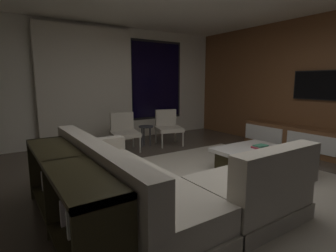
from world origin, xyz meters
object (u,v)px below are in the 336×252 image
Objects in this scene: sectional_couch at (158,188)px; mounted_tv at (318,85)px; book_stack_on_coffee_table at (261,147)px; console_table_behind_couch at (66,191)px; accent_chair_near_window at (168,125)px; accent_chair_by_curtain at (124,130)px; side_stool at (146,130)px; coffee_table at (260,161)px; media_console at (319,144)px.

sectional_couch is 4.06m from mounted_tv.
book_stack_on_coffee_table is 3.06m from console_table_behind_couch.
accent_chair_by_curtain is (-1.07, 0.05, 0.00)m from accent_chair_near_window.
side_stool is (0.52, 0.01, -0.06)m from accent_chair_by_curtain.
mounted_tv reaches higher than sectional_couch.
mounted_tv is at bearing -42.17° from side_stool.
accent_chair_by_curtain is at bearing 116.01° from coffee_table.
console_table_behind_couch reaches higher than media_console.
accent_chair_near_window reaches higher than book_stack_on_coffee_table.
side_stool is at bearing 108.39° from book_stack_on_coffee_table.
console_table_behind_couch is at bearing -124.12° from accent_chair_by_curtain.
side_stool reaches higher than coffee_table.
accent_chair_near_window is 1.00× the size of accent_chair_by_curtain.
mounted_tv is (2.55, -2.31, 0.98)m from side_stool.
sectional_couch is 2.55× the size of mounted_tv.
sectional_couch is at bearing -8.08° from console_table_behind_couch.
accent_chair_by_curtain is at bearing 73.03° from sectional_couch.
side_stool is 3.58m from mounted_tv.
sectional_couch is 10.28× the size of book_stack_on_coffee_table.
sectional_couch is 5.43× the size of side_stool.
accent_chair_near_window is at bearing 126.75° from media_console.
sectional_couch reaches higher than book_stack_on_coffee_table.
accent_chair_by_curtain is at bearing 143.24° from mounted_tv.
console_table_behind_couch is at bearing -176.91° from mounted_tv.
mounted_tv is (1.87, 0.17, 1.16)m from coffee_table.
accent_chair_near_window is 0.80× the size of mounted_tv.
mounted_tv is 4.90m from console_table_behind_couch.
accent_chair_by_curtain reaches higher than side_stool.
accent_chair_by_curtain reaches higher than book_stack_on_coffee_table.
book_stack_on_coffee_table is at bearing -60.94° from accent_chair_by_curtain.
accent_chair_near_window is (1.89, 2.64, 0.14)m from sectional_couch.
mounted_tv reaches higher than media_console.
mounted_tv reaches higher than coffee_table.
mounted_tv reaches higher than side_stool.
coffee_table is 1.49× the size of accent_chair_near_window.
mounted_tv is 0.47× the size of console_table_behind_couch.
accent_chair_by_curtain is 3.09m from console_table_behind_couch.
media_console reaches higher than book_stack_on_coffee_table.
book_stack_on_coffee_table is 0.31× the size of accent_chair_by_curtain.
accent_chair_by_curtain reaches higher than media_console.
coffee_table is 1.69m from media_console.
book_stack_on_coffee_table is 0.25× the size of mounted_tv.
book_stack_on_coffee_table is 0.31× the size of accent_chair_near_window.
media_console is at bearing 2.94° from sectional_couch.
console_table_behind_couch is at bearing 171.92° from sectional_couch.
console_table_behind_couch is (-4.63, -0.06, 0.17)m from media_console.
media_console reaches higher than side_stool.
media_console is at bearing -46.63° from side_stool.
coffee_table is 2.43m from accent_chair_near_window.
accent_chair_by_curtain reaches higher than coffee_table.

